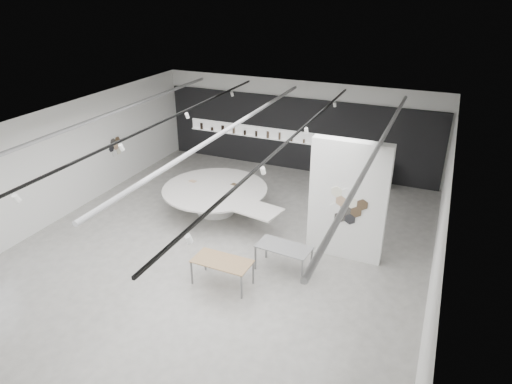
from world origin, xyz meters
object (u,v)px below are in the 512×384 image
at_px(display_island, 217,197).
at_px(sample_table_wood, 222,262).
at_px(sample_table_stone, 284,249).
at_px(kitchen_counter, 370,173).
at_px(partition_column, 348,201).

relative_size(display_island, sample_table_wood, 3.08).
bearing_deg(sample_table_stone, display_island, 144.53).
bearing_deg(kitchen_counter, display_island, -126.70).
distance_m(partition_column, kitchen_counter, 5.68).
relative_size(sample_table_stone, kitchen_counter, 0.90).
xyz_separation_m(partition_column, sample_table_wood, (-2.66, -2.69, -1.12)).
height_order(partition_column, kitchen_counter, partition_column).
height_order(display_island, sample_table_wood, display_island).
xyz_separation_m(display_island, sample_table_stone, (3.36, -2.40, 0.11)).
bearing_deg(partition_column, display_island, 168.59).
distance_m(display_island, sample_table_wood, 4.20).
height_order(sample_table_wood, kitchen_counter, kitchen_counter).
relative_size(display_island, sample_table_stone, 3.14).
xyz_separation_m(partition_column, sample_table_stone, (-1.37, -1.44, -1.09)).
relative_size(partition_column, kitchen_counter, 2.07).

